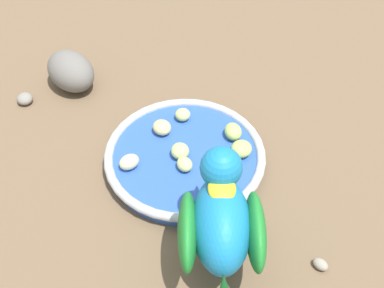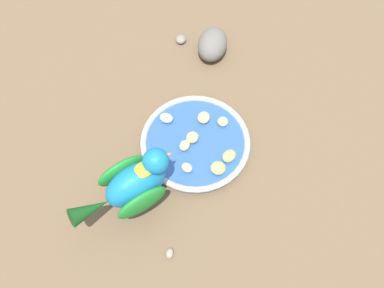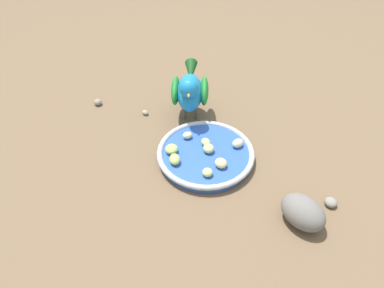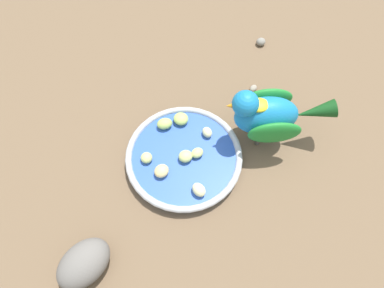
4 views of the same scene
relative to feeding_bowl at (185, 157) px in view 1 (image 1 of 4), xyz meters
name	(u,v)px [view 1 (image 1 of 4)]	position (x,y,z in m)	size (l,w,h in m)	color
ground_plane	(187,172)	(0.02, 0.01, -0.01)	(4.00, 4.00, 0.00)	brown
feeding_bowl	(185,157)	(0.00, 0.00, 0.00)	(0.24, 0.24, 0.03)	#2D56B7
apple_piece_0	(180,151)	(0.01, -0.01, 0.02)	(0.03, 0.03, 0.02)	#C6D17A
apple_piece_1	(183,115)	(-0.07, -0.03, 0.02)	(0.02, 0.02, 0.02)	#C6D17A
apple_piece_2	(233,132)	(-0.06, 0.06, 0.02)	(0.03, 0.03, 0.02)	#B2CC66
apple_piece_3	(162,127)	(-0.03, -0.05, 0.02)	(0.03, 0.03, 0.02)	#E5C67F
apple_piece_4	(129,162)	(0.05, -0.07, 0.02)	(0.03, 0.02, 0.02)	beige
apple_piece_5	(218,178)	(0.03, 0.06, 0.02)	(0.02, 0.02, 0.02)	beige
apple_piece_6	(187,165)	(0.03, 0.01, 0.01)	(0.03, 0.02, 0.02)	#C6D17A
apple_piece_7	(241,149)	(-0.03, 0.08, 0.02)	(0.03, 0.03, 0.02)	#B2CC66
parrot	(221,225)	(0.14, 0.10, 0.07)	(0.22, 0.13, 0.15)	#59544C
rock_large	(71,71)	(-0.10, -0.25, 0.02)	(0.10, 0.07, 0.06)	slate
pebble_1	(321,264)	(0.10, 0.22, -0.01)	(0.02, 0.01, 0.01)	gray
pebble_2	(25,99)	(-0.03, -0.30, -0.01)	(0.03, 0.03, 0.02)	gray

